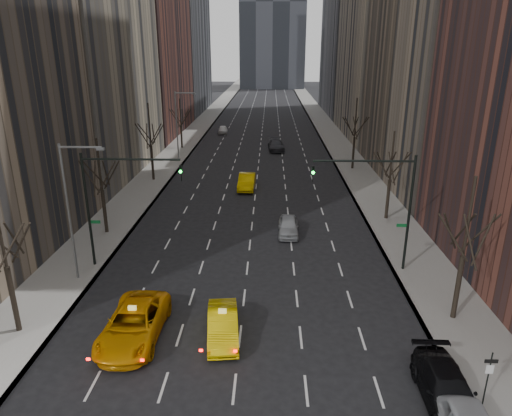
# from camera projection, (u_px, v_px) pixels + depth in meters

# --- Properties ---
(ground) EXTENTS (400.00, 400.00, 0.00)m
(ground) POSITION_uv_depth(u_px,v_px,m) (234.00, 389.00, 20.65)
(ground) COLOR black
(ground) RESTS_ON ground
(sidewalk_left) EXTENTS (4.50, 320.00, 0.15)m
(sidewalk_left) POSITION_uv_depth(u_px,v_px,m) (198.00, 128.00, 86.99)
(sidewalk_left) COLOR slate
(sidewalk_left) RESTS_ON ground
(sidewalk_right) EXTENTS (4.50, 320.00, 0.15)m
(sidewalk_right) POSITION_uv_depth(u_px,v_px,m) (327.00, 129.00, 86.27)
(sidewalk_right) COLOR slate
(sidewalk_right) RESTS_ON ground
(bld_left_far) EXTENTS (14.00, 28.00, 44.00)m
(bld_left_far) POSITION_uv_depth(u_px,v_px,m) (134.00, 1.00, 76.21)
(bld_left_far) COLOR brown
(bld_left_far) RESTS_ON ground
(tree_lw_a) EXTENTS (3.36, 3.50, 8.28)m
(tree_lw_a) POSITION_uv_depth(u_px,v_px,m) (7.00, 268.00, 23.48)
(tree_lw_a) COLOR black
(tree_lw_a) RESTS_ON ground
(tree_lw_b) EXTENTS (3.36, 3.50, 7.82)m
(tree_lw_b) POSITION_uv_depth(u_px,v_px,m) (102.00, 191.00, 36.74)
(tree_lw_b) COLOR black
(tree_lw_b) RESTS_ON ground
(tree_lw_c) EXTENTS (3.36, 3.50, 8.74)m
(tree_lw_c) POSITION_uv_depth(u_px,v_px,m) (151.00, 146.00, 51.72)
(tree_lw_c) COLOR black
(tree_lw_c) RESTS_ON ground
(tree_lw_d) EXTENTS (3.36, 3.50, 7.36)m
(tree_lw_d) POSITION_uv_depth(u_px,v_px,m) (181.00, 125.00, 68.85)
(tree_lw_d) COLOR black
(tree_lw_d) RESTS_ON ground
(tree_rw_a) EXTENTS (3.36, 3.50, 8.28)m
(tree_rw_a) POSITION_uv_depth(u_px,v_px,m) (463.00, 257.00, 24.67)
(tree_rw_a) COLOR black
(tree_rw_a) RESTS_ON ground
(tree_rw_b) EXTENTS (3.36, 3.50, 7.82)m
(tree_rw_b) POSITION_uv_depth(u_px,v_px,m) (390.00, 180.00, 39.81)
(tree_rw_b) COLOR black
(tree_rw_b) RESTS_ON ground
(tree_rw_c) EXTENTS (3.36, 3.50, 8.74)m
(tree_rw_c) POSITION_uv_depth(u_px,v_px,m) (354.00, 138.00, 56.67)
(tree_rw_c) COLOR black
(tree_rw_c) RESTS_ON ground
(traffic_mast_left) EXTENTS (6.69, 0.39, 8.00)m
(traffic_mast_left) POSITION_uv_depth(u_px,v_px,m) (111.00, 192.00, 30.41)
(traffic_mast_left) COLOR black
(traffic_mast_left) RESTS_ON ground
(traffic_mast_right) EXTENTS (6.69, 0.39, 8.00)m
(traffic_mast_right) POSITION_uv_depth(u_px,v_px,m) (385.00, 195.00, 29.87)
(traffic_mast_right) COLOR black
(traffic_mast_right) RESTS_ON ground
(streetlight_near) EXTENTS (2.83, 0.22, 9.00)m
(streetlight_near) POSITION_uv_depth(u_px,v_px,m) (72.00, 200.00, 28.53)
(streetlight_near) COLOR slate
(streetlight_near) RESTS_ON ground
(streetlight_far) EXTENTS (2.83, 0.22, 9.00)m
(streetlight_far) POSITION_uv_depth(u_px,v_px,m) (179.00, 118.00, 61.53)
(streetlight_far) COLOR slate
(streetlight_far) RESTS_ON ground
(sign_post) EXTENTS (0.55, 0.06, 2.80)m
(sign_post) POSITION_uv_depth(u_px,v_px,m) (488.00, 376.00, 18.79)
(sign_post) COLOR black
(sign_post) RESTS_ON ground
(taxi_suv) EXTENTS (2.91, 6.21, 1.72)m
(taxi_suv) POSITION_uv_depth(u_px,v_px,m) (134.00, 324.00, 23.99)
(taxi_suv) COLOR orange
(taxi_suv) RESTS_ON ground
(taxi_sedan) EXTENTS (2.06, 4.66, 1.49)m
(taxi_sedan) POSITION_uv_depth(u_px,v_px,m) (223.00, 325.00, 24.09)
(taxi_sedan) COLOR #DFBB04
(taxi_sedan) RESTS_ON ground
(silver_sedan_ahead) EXTENTS (1.75, 4.16, 1.41)m
(silver_sedan_ahead) POSITION_uv_depth(u_px,v_px,m) (288.00, 226.00, 37.60)
(silver_sedan_ahead) COLOR #999CA0
(silver_sedan_ahead) RESTS_ON ground
(parked_suv_black) EXTENTS (2.20, 5.20, 1.50)m
(parked_suv_black) POSITION_uv_depth(u_px,v_px,m) (447.00, 389.00, 19.57)
(parked_suv_black) COLOR black
(parked_suv_black) RESTS_ON ground
(far_taxi) EXTENTS (1.84, 5.01, 1.64)m
(far_taxi) POSITION_uv_depth(u_px,v_px,m) (247.00, 181.00, 49.75)
(far_taxi) COLOR #D9AC04
(far_taxi) RESTS_ON ground
(far_suv_grey) EXTENTS (2.61, 5.69, 1.61)m
(far_suv_grey) POSITION_uv_depth(u_px,v_px,m) (276.00, 145.00, 68.43)
(far_suv_grey) COLOR #2C2C31
(far_suv_grey) RESTS_ON ground
(far_car_white) EXTENTS (1.84, 4.07, 1.36)m
(far_car_white) POSITION_uv_depth(u_px,v_px,m) (223.00, 130.00, 82.09)
(far_car_white) COLOR silver
(far_car_white) RESTS_ON ground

